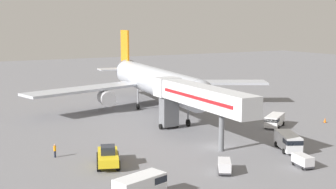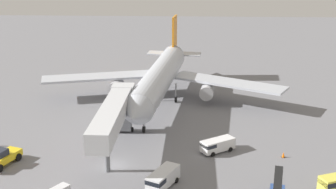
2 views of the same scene
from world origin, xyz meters
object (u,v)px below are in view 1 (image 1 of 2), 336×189
Objects in this scene: service_van_outer_right at (275,120)px; baggage_cart_near_left at (225,166)px; service_van_far_right at (288,141)px; ground_crew_worker_foreground at (55,150)px; jet_bridge at (195,97)px; service_van_far_left at (141,186)px; safety_cone_alpha at (325,120)px; airplane_at_gate at (153,81)px; pushback_tug at (108,156)px; baggage_cart_rear_right at (303,160)px.

baggage_cart_near_left is at bearing -144.25° from service_van_outer_right.
service_van_far_right is 12.62m from baggage_cart_near_left.
service_van_far_right is 1.93× the size of baggage_cart_near_left.
service_van_far_right is at bearing -22.81° from ground_crew_worker_foreground.
service_van_far_left is (-15.83, -16.01, -4.65)m from jet_bridge.
jet_bridge is 7.33× the size of baggage_cart_near_left.
safety_cone_alpha is (9.40, -1.45, -0.72)m from service_van_outer_right.
airplane_at_gate is 33.51m from service_van_far_right.
jet_bridge is (-5.20, -22.88, 0.73)m from airplane_at_gate.
pushback_tug reaches higher than safety_cone_alpha.
service_van_far_right is 3.53× the size of ground_crew_worker_foreground.
jet_bridge is 15.25m from baggage_cart_near_left.
service_van_far_left is 23.98m from service_van_far_right.
safety_cone_alpha is at bearing -8.78° from service_van_outer_right.
baggage_cart_near_left is (-4.73, -13.55, -5.17)m from jet_bridge.
airplane_at_gate is at bearing 77.19° from jet_bridge.
service_van_far_right is at bearing 13.73° from service_van_far_left.
service_van_far_left reaches higher than service_van_far_right.
service_van_far_left is 1.76× the size of baggage_cart_near_left.
service_van_far_right is at bearing -150.73° from safety_cone_alpha.
jet_bridge is 22.99m from service_van_far_left.
baggage_cart_rear_right is at bearing -0.48° from service_van_far_left.
jet_bridge reaches higher than service_van_outer_right.
service_van_far_right reaches higher than safety_cone_alpha.
pushback_tug is 21.89m from baggage_cart_rear_right.
pushback_tug is at bearing 167.08° from service_van_far_right.
ground_crew_worker_foreground is 2.13× the size of safety_cone_alpha.
pushback_tug reaches higher than service_van_outer_right.
service_van_outer_right is at bearing 171.22° from safety_cone_alpha.
pushback_tug reaches higher than service_van_far_left.
airplane_at_gate is at bearing 61.60° from service_van_far_left.
service_van_far_left is at bearing -134.67° from jet_bridge.
airplane_at_gate is at bearing 54.47° from pushback_tug.
airplane_at_gate is 28.92× the size of ground_crew_worker_foreground.
ground_crew_worker_foreground is (-14.52, 14.47, 0.10)m from baggage_cart_near_left.
jet_bridge reaches higher than safety_cone_alpha.
airplane_at_gate is 15.83× the size of baggage_cart_near_left.
ground_crew_worker_foreground is at bearing 177.57° from safety_cone_alpha.
service_van_far_left is 11.38m from baggage_cart_near_left.
airplane_at_gate is at bearing 93.90° from service_van_far_right.
service_van_outer_right is at bearing 2.02° from jet_bridge.
pushback_tug is at bearing -125.53° from airplane_at_gate.
service_van_outer_right is 34.07m from ground_crew_worker_foreground.
ground_crew_worker_foreground reaches higher than baggage_cart_rear_right.
ground_crew_worker_foreground is (-26.72, 11.24, -0.35)m from service_van_far_right.
jet_bridge reaches higher than pushback_tug.
baggage_cart_rear_right is at bearing -16.59° from baggage_cart_near_left.
service_van_far_left is (-21.03, -38.89, -3.92)m from airplane_at_gate.
pushback_tug is 22.89m from service_van_far_right.
service_van_far_right reaches higher than ground_crew_worker_foreground.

